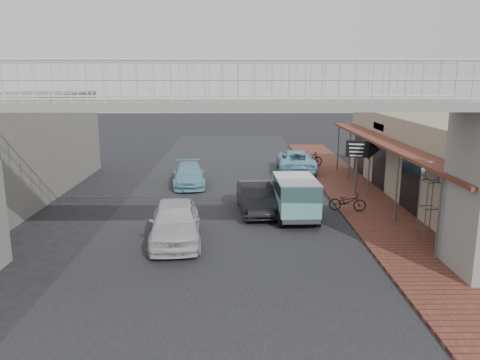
{
  "coord_description": "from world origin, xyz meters",
  "views": [
    {
      "loc": [
        0.34,
        -17.34,
        5.93
      ],
      "look_at": [
        0.55,
        1.21,
        1.8
      ],
      "focal_mm": 35.0,
      "sensor_mm": 36.0,
      "label": 1
    }
  ],
  "objects_px": {
    "arrow_sign": "(372,150)",
    "angkot_curb": "(296,161)",
    "angkot_van": "(295,192)",
    "street_clock": "(432,175)",
    "dark_sedan": "(256,198)",
    "angkot_far": "(189,175)",
    "motorcycle_near": "(347,202)",
    "white_hatchback": "(175,222)",
    "motorcycle_far": "(310,159)"
  },
  "relations": [
    {
      "from": "motorcycle_near",
      "to": "dark_sedan",
      "type": "bearing_deg",
      "value": 97.22
    },
    {
      "from": "angkot_far",
      "to": "arrow_sign",
      "type": "height_order",
      "value": "arrow_sign"
    },
    {
      "from": "motorcycle_far",
      "to": "white_hatchback",
      "type": "bearing_deg",
      "value": 140.15
    },
    {
      "from": "street_clock",
      "to": "white_hatchback",
      "type": "bearing_deg",
      "value": 170.85
    },
    {
      "from": "angkot_far",
      "to": "arrow_sign",
      "type": "bearing_deg",
      "value": -23.18
    },
    {
      "from": "street_clock",
      "to": "angkot_van",
      "type": "bearing_deg",
      "value": 138.62
    },
    {
      "from": "angkot_van",
      "to": "motorcycle_near",
      "type": "relative_size",
      "value": 2.3
    },
    {
      "from": "white_hatchback",
      "to": "street_clock",
      "type": "distance_m",
      "value": 9.35
    },
    {
      "from": "angkot_far",
      "to": "white_hatchback",
      "type": "bearing_deg",
      "value": -93.93
    },
    {
      "from": "angkot_van",
      "to": "street_clock",
      "type": "height_order",
      "value": "street_clock"
    },
    {
      "from": "motorcycle_far",
      "to": "street_clock",
      "type": "distance_m",
      "value": 14.32
    },
    {
      "from": "dark_sedan",
      "to": "motorcycle_far",
      "type": "height_order",
      "value": "dark_sedan"
    },
    {
      "from": "motorcycle_near",
      "to": "motorcycle_far",
      "type": "relative_size",
      "value": 0.96
    },
    {
      "from": "angkot_far",
      "to": "angkot_curb",
      "type": "bearing_deg",
      "value": 24.92
    },
    {
      "from": "motorcycle_far",
      "to": "street_clock",
      "type": "height_order",
      "value": "street_clock"
    },
    {
      "from": "arrow_sign",
      "to": "street_clock",
      "type": "bearing_deg",
      "value": -72.81
    },
    {
      "from": "dark_sedan",
      "to": "angkot_van",
      "type": "height_order",
      "value": "angkot_van"
    },
    {
      "from": "white_hatchback",
      "to": "dark_sedan",
      "type": "height_order",
      "value": "white_hatchback"
    },
    {
      "from": "street_clock",
      "to": "arrow_sign",
      "type": "height_order",
      "value": "street_clock"
    },
    {
      "from": "white_hatchback",
      "to": "motorcycle_far",
      "type": "relative_size",
      "value": 2.63
    },
    {
      "from": "motorcycle_near",
      "to": "motorcycle_far",
      "type": "bearing_deg",
      "value": 9.43
    },
    {
      "from": "motorcycle_near",
      "to": "street_clock",
      "type": "xyz_separation_m",
      "value": [
        2.05,
        -3.67,
        1.97
      ]
    },
    {
      "from": "white_hatchback",
      "to": "angkot_far",
      "type": "xyz_separation_m",
      "value": [
        -0.37,
        9.0,
        -0.15
      ]
    },
    {
      "from": "arrow_sign",
      "to": "angkot_curb",
      "type": "bearing_deg",
      "value": 127.4
    },
    {
      "from": "motorcycle_far",
      "to": "arrow_sign",
      "type": "bearing_deg",
      "value": 179.94
    },
    {
      "from": "white_hatchback",
      "to": "motorcycle_far",
      "type": "xyz_separation_m",
      "value": [
        7.14,
        13.94,
        -0.15
      ]
    },
    {
      "from": "motorcycle_near",
      "to": "street_clock",
      "type": "height_order",
      "value": "street_clock"
    },
    {
      "from": "angkot_curb",
      "to": "angkot_van",
      "type": "bearing_deg",
      "value": 85.08
    },
    {
      "from": "angkot_far",
      "to": "dark_sedan",
      "type": "bearing_deg",
      "value": -62.97
    },
    {
      "from": "motorcycle_near",
      "to": "angkot_van",
      "type": "bearing_deg",
      "value": 117.27
    },
    {
      "from": "angkot_far",
      "to": "street_clock",
      "type": "height_order",
      "value": "street_clock"
    },
    {
      "from": "angkot_curb",
      "to": "motorcycle_near",
      "type": "xyz_separation_m",
      "value": [
        1.1,
        -9.31,
        -0.16
      ]
    },
    {
      "from": "dark_sedan",
      "to": "angkot_van",
      "type": "distance_m",
      "value": 1.93
    },
    {
      "from": "dark_sedan",
      "to": "motorcycle_far",
      "type": "xyz_separation_m",
      "value": [
        4.05,
        10.22,
        -0.06
      ]
    },
    {
      "from": "dark_sedan",
      "to": "street_clock",
      "type": "bearing_deg",
      "value": -36.74
    },
    {
      "from": "white_hatchback",
      "to": "angkot_far",
      "type": "bearing_deg",
      "value": 86.89
    },
    {
      "from": "motorcycle_near",
      "to": "street_clock",
      "type": "relative_size",
      "value": 0.56
    },
    {
      "from": "angkot_van",
      "to": "street_clock",
      "type": "bearing_deg",
      "value": -34.69
    },
    {
      "from": "motorcycle_near",
      "to": "street_clock",
      "type": "distance_m",
      "value": 4.64
    },
    {
      "from": "angkot_far",
      "to": "motorcycle_near",
      "type": "height_order",
      "value": "angkot_far"
    },
    {
      "from": "motorcycle_near",
      "to": "angkot_curb",
      "type": "bearing_deg",
      "value": 16.16
    },
    {
      "from": "angkot_far",
      "to": "street_clock",
      "type": "xyz_separation_m",
      "value": [
        9.56,
        -9.1,
        1.89
      ]
    },
    {
      "from": "motorcycle_far",
      "to": "street_clock",
      "type": "bearing_deg",
      "value": 175.57
    },
    {
      "from": "angkot_curb",
      "to": "angkot_van",
      "type": "height_order",
      "value": "angkot_van"
    },
    {
      "from": "angkot_van",
      "to": "angkot_far",
      "type": "bearing_deg",
      "value": 127.5
    },
    {
      "from": "white_hatchback",
      "to": "angkot_far",
      "type": "distance_m",
      "value": 9.0
    },
    {
      "from": "angkot_van",
      "to": "arrow_sign",
      "type": "xyz_separation_m",
      "value": [
        4.17,
        3.4,
        1.26
      ]
    },
    {
      "from": "dark_sedan",
      "to": "arrow_sign",
      "type": "height_order",
      "value": "arrow_sign"
    },
    {
      "from": "white_hatchback",
      "to": "motorcycle_far",
      "type": "height_order",
      "value": "white_hatchback"
    },
    {
      "from": "white_hatchback",
      "to": "motorcycle_near",
      "type": "xyz_separation_m",
      "value": [
        7.14,
        3.57,
        -0.23
      ]
    }
  ]
}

